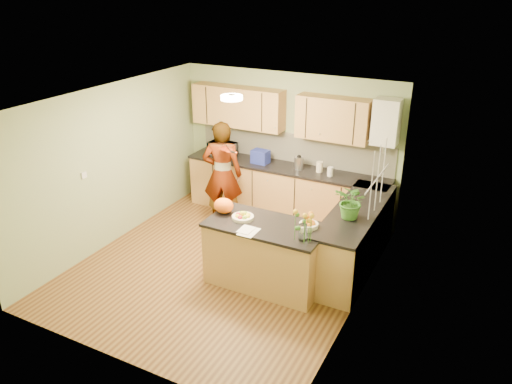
% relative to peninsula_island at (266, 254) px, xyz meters
% --- Properties ---
extents(floor, '(4.50, 4.50, 0.00)m').
position_rel_peninsula_island_xyz_m(floor, '(-0.73, 0.12, -0.46)').
color(floor, '#523017').
rests_on(floor, ground).
extents(ceiling, '(4.00, 4.50, 0.02)m').
position_rel_peninsula_island_xyz_m(ceiling, '(-0.73, 0.12, 2.04)').
color(ceiling, white).
rests_on(ceiling, wall_back).
extents(wall_back, '(4.00, 0.02, 2.50)m').
position_rel_peninsula_island_xyz_m(wall_back, '(-0.73, 2.37, 0.79)').
color(wall_back, '#91A777').
rests_on(wall_back, floor).
extents(wall_front, '(4.00, 0.02, 2.50)m').
position_rel_peninsula_island_xyz_m(wall_front, '(-0.73, -2.13, 0.79)').
color(wall_front, '#91A777').
rests_on(wall_front, floor).
extents(wall_left, '(0.02, 4.50, 2.50)m').
position_rel_peninsula_island_xyz_m(wall_left, '(-2.73, 0.12, 0.79)').
color(wall_left, '#91A777').
rests_on(wall_left, floor).
extents(wall_right, '(0.02, 4.50, 2.50)m').
position_rel_peninsula_island_xyz_m(wall_right, '(1.27, 0.12, 0.79)').
color(wall_right, '#91A777').
rests_on(wall_right, floor).
extents(back_counter, '(3.64, 0.62, 0.94)m').
position_rel_peninsula_island_xyz_m(back_counter, '(-0.63, 2.07, 0.01)').
color(back_counter, '#B07846').
rests_on(back_counter, floor).
extents(right_counter, '(0.62, 2.24, 0.94)m').
position_rel_peninsula_island_xyz_m(right_counter, '(0.97, 0.97, 0.01)').
color(right_counter, '#B07846').
rests_on(right_counter, floor).
extents(splashback, '(3.60, 0.02, 0.52)m').
position_rel_peninsula_island_xyz_m(splashback, '(-0.63, 2.36, 0.74)').
color(splashback, beige).
rests_on(splashback, back_counter).
extents(upper_cabinets, '(3.20, 0.34, 0.70)m').
position_rel_peninsula_island_xyz_m(upper_cabinets, '(-0.91, 2.20, 1.39)').
color(upper_cabinets, '#B07846').
rests_on(upper_cabinets, wall_back).
extents(boiler, '(0.40, 0.30, 0.86)m').
position_rel_peninsula_island_xyz_m(boiler, '(0.97, 2.21, 1.44)').
color(boiler, white).
rests_on(boiler, wall_back).
extents(window_right, '(0.01, 1.30, 1.05)m').
position_rel_peninsula_island_xyz_m(window_right, '(1.26, 0.72, 1.09)').
color(window_right, white).
rests_on(window_right, wall_right).
extents(light_switch, '(0.02, 0.09, 0.09)m').
position_rel_peninsula_island_xyz_m(light_switch, '(-2.72, -0.48, 0.84)').
color(light_switch, white).
rests_on(light_switch, wall_left).
extents(ceiling_lamp, '(0.30, 0.30, 0.07)m').
position_rel_peninsula_island_xyz_m(ceiling_lamp, '(-0.73, 0.42, 2.00)').
color(ceiling_lamp, '#FFEABF').
rests_on(ceiling_lamp, ceiling).
extents(peninsula_island, '(1.60, 0.82, 0.92)m').
position_rel_peninsula_island_xyz_m(peninsula_island, '(0.00, 0.00, 0.00)').
color(peninsula_island, '#B07846').
rests_on(peninsula_island, floor).
extents(fruit_dish, '(0.30, 0.30, 0.10)m').
position_rel_peninsula_island_xyz_m(fruit_dish, '(-0.35, 0.00, 0.50)').
color(fruit_dish, '#F1E4C1').
rests_on(fruit_dish, peninsula_island).
extents(orange_bowl, '(0.25, 0.25, 0.15)m').
position_rel_peninsula_island_xyz_m(orange_bowl, '(0.55, 0.15, 0.52)').
color(orange_bowl, '#F1E4C1').
rests_on(orange_bowl, peninsula_island).
extents(flower_vase, '(0.26, 0.26, 0.47)m').
position_rel_peninsula_island_xyz_m(flower_vase, '(0.60, -0.18, 0.77)').
color(flower_vase, silver).
rests_on(flower_vase, peninsula_island).
extents(orange_bag, '(0.32, 0.29, 0.21)m').
position_rel_peninsula_island_xyz_m(orange_bag, '(-0.68, 0.05, 0.56)').
color(orange_bag, orange).
rests_on(orange_bag, peninsula_island).
extents(papers, '(0.21, 0.29, 0.01)m').
position_rel_peninsula_island_xyz_m(papers, '(-0.10, -0.30, 0.46)').
color(papers, white).
rests_on(papers, peninsula_island).
extents(violinist, '(0.77, 0.64, 1.83)m').
position_rel_peninsula_island_xyz_m(violinist, '(-1.45, 1.31, 0.45)').
color(violinist, '#DEA987').
rests_on(violinist, floor).
extents(violin, '(0.57, 0.50, 0.14)m').
position_rel_peninsula_island_xyz_m(violin, '(-1.25, 1.09, 1.00)').
color(violin, '#560B05').
rests_on(violin, violinist).
extents(microwave, '(0.51, 0.37, 0.27)m').
position_rel_peninsula_island_xyz_m(microwave, '(-1.88, 2.04, 0.61)').
color(microwave, white).
rests_on(microwave, back_counter).
extents(blue_box, '(0.31, 0.23, 0.23)m').
position_rel_peninsula_island_xyz_m(blue_box, '(-1.11, 2.04, 0.60)').
color(blue_box, navy).
rests_on(blue_box, back_counter).
extents(kettle, '(0.16, 0.16, 0.29)m').
position_rel_peninsula_island_xyz_m(kettle, '(-0.39, 2.07, 0.60)').
color(kettle, '#B4B4B9').
rests_on(kettle, back_counter).
extents(jar_cream, '(0.12, 0.12, 0.17)m').
position_rel_peninsula_island_xyz_m(jar_cream, '(-0.03, 2.10, 0.57)').
color(jar_cream, '#F1E4C1').
rests_on(jar_cream, back_counter).
extents(jar_white, '(0.10, 0.10, 0.15)m').
position_rel_peninsula_island_xyz_m(jar_white, '(0.19, 2.00, 0.56)').
color(jar_white, white).
rests_on(jar_white, back_counter).
extents(potted_plant, '(0.53, 0.49, 0.49)m').
position_rel_peninsula_island_xyz_m(potted_plant, '(0.97, 0.64, 0.73)').
color(potted_plant, '#3B7828').
rests_on(potted_plant, right_counter).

